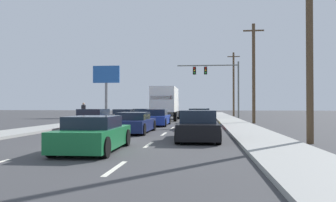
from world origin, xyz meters
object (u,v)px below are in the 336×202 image
object	(u,v)px
utility_pole_far	(234,83)
car_maroon	(200,120)
traffic_signal_mast	(213,76)
car_gray	(124,116)
car_yellow	(198,116)
roadside_billboard	(106,81)
pedestrian_mid_block	(84,112)
car_green	(94,135)
car_blue	(157,118)
car_navy	(134,123)
car_red	(94,120)
car_black	(198,127)
car_tan	(201,114)
box_truck	(166,102)
utility_pole_near	(309,16)
car_white	(142,114)
utility_pole_mid	(254,72)

from	to	relation	value
utility_pole_far	car_maroon	bearing A→B (deg)	-99.87
car_maroon	traffic_signal_mast	distance (m)	20.13
car_gray	car_yellow	bearing A→B (deg)	6.35
roadside_billboard	pedestrian_mid_block	size ratio (longest dim) A/B	4.15
car_green	roadside_billboard	xyz separation A→B (m)	(-9.39, 32.50, 4.32)
car_blue	car_navy	xyz separation A→B (m)	(-0.30, -6.99, -0.03)
car_red	roadside_billboard	xyz separation A→B (m)	(-5.78, 21.83, 4.28)
car_maroon	car_black	size ratio (longest dim) A/B	0.97
car_gray	roadside_billboard	bearing A→B (deg)	112.88
car_black	car_tan	bearing A→B (deg)	90.05
car_red	roadside_billboard	world-z (taller)	roadside_billboard
car_navy	roadside_billboard	distance (m)	26.89
car_red	car_yellow	size ratio (longest dim) A/B	0.98
car_green	car_tan	distance (m)	25.89
car_blue	car_gray	bearing A→B (deg)	132.67
car_gray	box_truck	world-z (taller)	box_truck
car_green	car_yellow	world-z (taller)	car_yellow
utility_pole_near	car_tan	bearing A→B (deg)	101.47
car_green	utility_pole_far	size ratio (longest dim) A/B	0.44
car_white	car_blue	bearing A→B (deg)	-73.47
car_gray	car_black	distance (m)	15.98
car_maroon	pedestrian_mid_block	bearing A→B (deg)	154.51
car_yellow	box_truck	bearing A→B (deg)	128.62
car_white	car_red	world-z (taller)	car_red
car_tan	utility_pole_mid	world-z (taller)	utility_pole_mid
box_truck	utility_pole_mid	size ratio (longest dim) A/B	0.95
box_truck	car_yellow	distance (m)	5.66
traffic_signal_mast	utility_pole_far	distance (m)	7.64
car_black	utility_pole_far	size ratio (longest dim) A/B	0.50
car_green	car_red	bearing A→B (deg)	108.73
utility_pole_far	pedestrian_mid_block	size ratio (longest dim) A/B	5.58
box_truck	traffic_signal_mast	distance (m)	9.79
box_truck	car_black	bearing A→B (deg)	-79.19
utility_pole_far	car_gray	bearing A→B (deg)	-120.47
traffic_signal_mast	car_green	bearing A→B (deg)	-98.97
car_tan	roadside_billboard	size ratio (longest dim) A/B	0.68
utility_pole_mid	pedestrian_mid_block	distance (m)	15.23
car_red	traffic_signal_mast	size ratio (longest dim) A/B	0.57
car_white	utility_pole_far	size ratio (longest dim) A/B	0.48
car_yellow	utility_pole_near	distance (m)	17.53
utility_pole_mid	car_white	bearing A→B (deg)	146.85
car_black	car_green	bearing A→B (deg)	-130.54
car_red	car_tan	bearing A→B (deg)	64.68
car_black	utility_pole_far	bearing A→B (deg)	82.34
car_yellow	utility_pole_mid	xyz separation A→B (m)	(4.91, -0.51, 3.93)
car_gray	car_green	xyz separation A→B (m)	(3.47, -18.47, -0.01)
utility_pole_near	car_gray	bearing A→B (deg)	126.75
traffic_signal_mast	pedestrian_mid_block	xyz separation A→B (m)	(-11.42, -14.75, -4.37)
box_truck	roadside_billboard	world-z (taller)	roadside_billboard
car_tan	roadside_billboard	world-z (taller)	roadside_billboard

